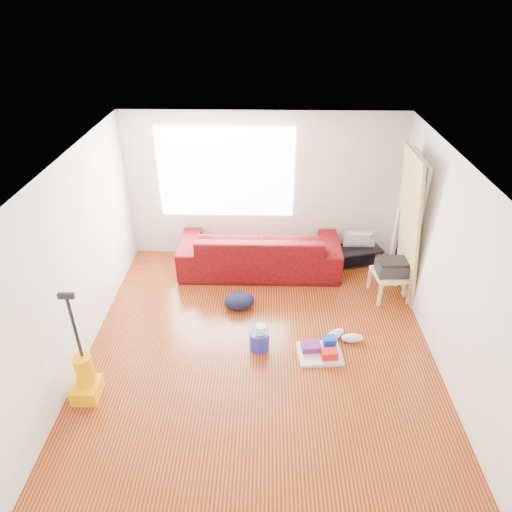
{
  "coord_description": "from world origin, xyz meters",
  "views": [
    {
      "loc": [
        0.06,
        -4.5,
        4.2
      ],
      "look_at": [
        -0.07,
        0.6,
        1.08
      ],
      "focal_mm": 32.0,
      "sensor_mm": 36.0,
      "label": 1
    }
  ],
  "objects_px": {
    "sofa": "(259,269)",
    "tv_stand": "(358,255)",
    "bucket": "(259,348)",
    "backpack": "(239,307)",
    "side_table": "(390,277)",
    "cleaning_tray": "(321,351)",
    "vacuum": "(85,378)"
  },
  "relations": [
    {
      "from": "side_table",
      "to": "bucket",
      "type": "distance_m",
      "value": 2.33
    },
    {
      "from": "tv_stand",
      "to": "side_table",
      "type": "bearing_deg",
      "value": -87.34
    },
    {
      "from": "sofa",
      "to": "tv_stand",
      "type": "xyz_separation_m",
      "value": [
        1.69,
        0.27,
        0.15
      ]
    },
    {
      "from": "sofa",
      "to": "bucket",
      "type": "relative_size",
      "value": 9.97
    },
    {
      "from": "backpack",
      "to": "vacuum",
      "type": "height_order",
      "value": "vacuum"
    },
    {
      "from": "side_table",
      "to": "vacuum",
      "type": "distance_m",
      "value": 4.45
    },
    {
      "from": "tv_stand",
      "to": "vacuum",
      "type": "xyz_separation_m",
      "value": [
        -3.65,
        -3.03,
        0.12
      ]
    },
    {
      "from": "backpack",
      "to": "vacuum",
      "type": "xyz_separation_m",
      "value": [
        -1.68,
        -1.7,
        0.26
      ]
    },
    {
      "from": "cleaning_tray",
      "to": "backpack",
      "type": "xyz_separation_m",
      "value": [
        -1.12,
        0.96,
        -0.06
      ]
    },
    {
      "from": "tv_stand",
      "to": "sofa",
      "type": "bearing_deg",
      "value": 174.55
    },
    {
      "from": "backpack",
      "to": "sofa",
      "type": "bearing_deg",
      "value": 63.43
    },
    {
      "from": "tv_stand",
      "to": "bucket",
      "type": "xyz_separation_m",
      "value": [
        -1.66,
        -2.19,
        -0.15
      ]
    },
    {
      "from": "side_table",
      "to": "cleaning_tray",
      "type": "xyz_separation_m",
      "value": [
        -1.16,
        -1.32,
        -0.28
      ]
    },
    {
      "from": "bucket",
      "to": "backpack",
      "type": "bearing_deg",
      "value": 110.18
    },
    {
      "from": "vacuum",
      "to": "cleaning_tray",
      "type": "bearing_deg",
      "value": 13.32
    },
    {
      "from": "bucket",
      "to": "vacuum",
      "type": "distance_m",
      "value": 2.18
    },
    {
      "from": "side_table",
      "to": "sofa",
      "type": "bearing_deg",
      "value": 160.63
    },
    {
      "from": "tv_stand",
      "to": "backpack",
      "type": "distance_m",
      "value": 2.38
    },
    {
      "from": "sofa",
      "to": "tv_stand",
      "type": "height_order",
      "value": "sofa"
    },
    {
      "from": "side_table",
      "to": "cleaning_tray",
      "type": "distance_m",
      "value": 1.78
    },
    {
      "from": "side_table",
      "to": "cleaning_tray",
      "type": "relative_size",
      "value": 0.95
    },
    {
      "from": "side_table",
      "to": "bucket",
      "type": "bearing_deg",
      "value": -148.13
    },
    {
      "from": "tv_stand",
      "to": "vacuum",
      "type": "distance_m",
      "value": 4.74
    },
    {
      "from": "tv_stand",
      "to": "side_table",
      "type": "relative_size",
      "value": 1.44
    },
    {
      "from": "cleaning_tray",
      "to": "side_table",
      "type": "bearing_deg",
      "value": 48.81
    },
    {
      "from": "tv_stand",
      "to": "backpack",
      "type": "relative_size",
      "value": 1.83
    },
    {
      "from": "sofa",
      "to": "tv_stand",
      "type": "relative_size",
      "value": 3.2
    },
    {
      "from": "sofa",
      "to": "vacuum",
      "type": "distance_m",
      "value": 3.39
    },
    {
      "from": "backpack",
      "to": "vacuum",
      "type": "distance_m",
      "value": 2.4
    },
    {
      "from": "bucket",
      "to": "backpack",
      "type": "relative_size",
      "value": 0.59
    },
    {
      "from": "bucket",
      "to": "vacuum",
      "type": "bearing_deg",
      "value": -157.15
    },
    {
      "from": "bucket",
      "to": "vacuum",
      "type": "height_order",
      "value": "vacuum"
    }
  ]
}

